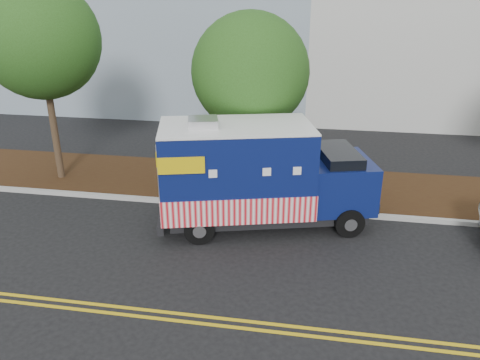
# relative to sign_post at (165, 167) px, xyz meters

# --- Properties ---
(ground) EXTENTS (120.00, 120.00, 0.00)m
(ground) POSITION_rel_sign_post_xyz_m (2.54, -1.81, -1.20)
(ground) COLOR black
(ground) RESTS_ON ground
(curb) EXTENTS (120.00, 0.18, 0.15)m
(curb) POSITION_rel_sign_post_xyz_m (2.54, -0.41, -1.12)
(curb) COLOR #9E9E99
(curb) RESTS_ON ground
(mulch_strip) EXTENTS (120.00, 4.00, 0.15)m
(mulch_strip) POSITION_rel_sign_post_xyz_m (2.54, 1.69, -1.12)
(mulch_strip) COLOR black
(mulch_strip) RESTS_ON ground
(centerline_near) EXTENTS (120.00, 0.10, 0.01)m
(centerline_near) POSITION_rel_sign_post_xyz_m (2.54, -6.26, -1.19)
(centerline_near) COLOR gold
(centerline_near) RESTS_ON ground
(centerline_far) EXTENTS (120.00, 0.10, 0.01)m
(centerline_far) POSITION_rel_sign_post_xyz_m (2.54, -6.51, -1.19)
(centerline_far) COLOR gold
(centerline_far) RESTS_ON ground
(tree_a) EXTENTS (4.22, 4.22, 7.49)m
(tree_a) POSITION_rel_sign_post_xyz_m (-4.64, 0.94, 4.16)
(tree_a) COLOR #38281C
(tree_a) RESTS_ON ground
(tree_b) EXTENTS (4.16, 4.16, 6.42)m
(tree_b) POSITION_rel_sign_post_xyz_m (2.78, 1.68, 3.13)
(tree_b) COLOR #38281C
(tree_b) RESTS_ON ground
(sign_post) EXTENTS (0.06, 0.06, 2.40)m
(sign_post) POSITION_rel_sign_post_xyz_m (0.00, 0.00, 0.00)
(sign_post) COLOR #473828
(sign_post) RESTS_ON ground
(food_truck) EXTENTS (7.07, 4.07, 3.53)m
(food_truck) POSITION_rel_sign_post_xyz_m (3.41, -1.43, 0.40)
(food_truck) COLOR black
(food_truck) RESTS_ON ground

